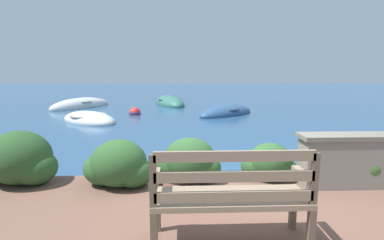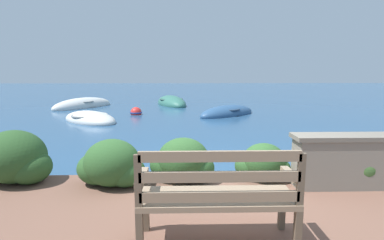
{
  "view_description": "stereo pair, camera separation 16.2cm",
  "coord_description": "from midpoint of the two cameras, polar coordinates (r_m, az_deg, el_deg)",
  "views": [
    {
      "loc": [
        -0.87,
        -4.41,
        1.79
      ],
      "look_at": [
        -0.46,
        5.37,
        0.18
      ],
      "focal_mm": 28.0,
      "sensor_mm": 36.0,
      "label": 1
    },
    {
      "loc": [
        -0.71,
        -4.41,
        1.79
      ],
      "look_at": [
        -0.46,
        5.37,
        0.18
      ],
      "focal_mm": 28.0,
      "sensor_mm": 36.0,
      "label": 2
    }
  ],
  "objects": [
    {
      "name": "hedge_clump_centre",
      "position": [
        4.33,
        -0.78,
        -8.08
      ],
      "size": [
        0.93,
        0.67,
        0.63
      ],
      "color": "#2D5628",
      "rests_on": "patio_terrace"
    },
    {
      "name": "stone_wall",
      "position": [
        4.73,
        30.2,
        -6.7
      ],
      "size": [
        1.85,
        0.39,
        0.73
      ],
      "color": "gray",
      "rests_on": "patio_terrace"
    },
    {
      "name": "hedge_clump_far_left",
      "position": [
        4.92,
        -30.06,
        -6.61
      ],
      "size": [
        1.11,
        0.8,
        0.75
      ],
      "color": "#284C23",
      "rests_on": "patio_terrace"
    },
    {
      "name": "ground_plane",
      "position": [
        4.83,
        8.23,
        -12.55
      ],
      "size": [
        80.0,
        80.0,
        0.0
      ],
      "color": "navy"
    },
    {
      "name": "park_bench",
      "position": [
        2.76,
        6.62,
        -13.89
      ],
      "size": [
        1.43,
        0.48,
        0.93
      ],
      "rotation": [
        0.0,
        0.0,
        0.14
      ],
      "color": "brown",
      "rests_on": "patio_terrace"
    },
    {
      "name": "hedge_clump_left",
      "position": [
        4.29,
        -14.07,
        -8.42
      ],
      "size": [
        0.96,
        0.69,
        0.65
      ],
      "color": "#2D5628",
      "rests_on": "patio_terrace"
    },
    {
      "name": "hedge_clump_far_right",
      "position": [
        4.86,
        29.71,
        -7.92
      ],
      "size": [
        0.79,
        0.57,
        0.53
      ],
      "color": "#426B33",
      "rests_on": "patio_terrace"
    },
    {
      "name": "rowboat_mid",
      "position": [
        12.33,
        7.12,
        1.2
      ],
      "size": [
        2.84,
        2.55,
        0.73
      ],
      "rotation": [
        0.0,
        0.0,
        0.67
      ],
      "color": "#2D517A",
      "rests_on": "ground_plane"
    },
    {
      "name": "rowboat_far",
      "position": [
        15.78,
        -19.73,
        2.53
      ],
      "size": [
        2.72,
        3.4,
        0.85
      ],
      "rotation": [
        0.0,
        0.0,
        4.13
      ],
      "color": "silver",
      "rests_on": "ground_plane"
    },
    {
      "name": "mooring_buoy",
      "position": [
        12.63,
        -10.25,
        1.4
      ],
      "size": [
        0.51,
        0.51,
        0.46
      ],
      "color": "red",
      "rests_on": "ground_plane"
    },
    {
      "name": "rowboat_outer",
      "position": [
        16.06,
        -3.65,
        3.17
      ],
      "size": [
        2.22,
        3.42,
        0.86
      ],
      "rotation": [
        0.0,
        0.0,
        1.91
      ],
      "color": "#336B5B",
      "rests_on": "ground_plane"
    },
    {
      "name": "rowboat_nearest",
      "position": [
        11.33,
        -18.48,
        0.05
      ],
      "size": [
        2.75,
        2.64,
        0.65
      ],
      "rotation": [
        0.0,
        0.0,
        5.56
      ],
      "color": "silver",
      "rests_on": "ground_plane"
    },
    {
      "name": "hedge_clump_right",
      "position": [
        4.54,
        14.34,
        -8.11
      ],
      "size": [
        0.79,
        0.57,
        0.54
      ],
      "color": "#2D5628",
      "rests_on": "patio_terrace"
    }
  ]
}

